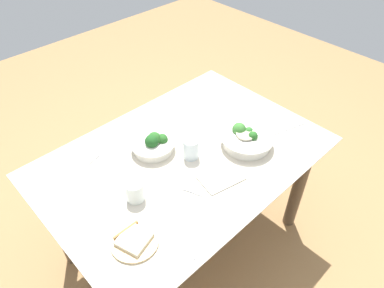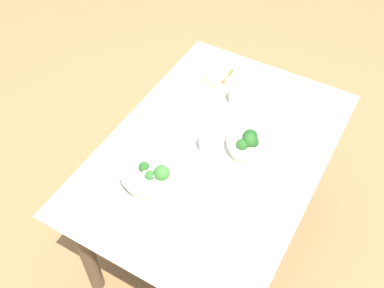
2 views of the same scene
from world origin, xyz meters
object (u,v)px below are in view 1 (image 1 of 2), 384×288
water_glass_center (191,148)px  table_knife_left (290,129)px  water_glass_side (135,191)px  bread_side_plate (134,240)px  broccoli_bowl_far (246,139)px  fork_by_far_bowl (92,161)px  napkin_folded_upper (221,178)px  fork_by_near_bowl (190,191)px  broccoli_bowl_near (153,144)px  table_knife_right (179,241)px

water_glass_center → table_knife_left: (-0.51, 0.21, -0.05)m
water_glass_side → bread_side_plate: bearing=51.5°
broccoli_bowl_far → table_knife_left: broccoli_bowl_far is taller
fork_by_far_bowl → table_knife_left: 1.01m
napkin_folded_upper → bread_side_plate: bearing=-0.4°
fork_by_near_bowl → table_knife_left: (-0.67, 0.05, -0.00)m
water_glass_side → broccoli_bowl_near: bearing=-143.4°
table_knife_left → table_knife_right: size_ratio=1.01×
table_knife_left → table_knife_right: 0.88m
table_knife_left → fork_by_near_bowl: bearing=11.6°
bread_side_plate → table_knife_left: (-0.99, 0.02, -0.01)m
broccoli_bowl_far → table_knife_left: size_ratio=1.32×
water_glass_center → fork_by_far_bowl: bearing=-39.5°
broccoli_bowl_near → water_glass_side: size_ratio=2.28×
water_glass_center → table_knife_left: water_glass_center is taller
water_glass_center → fork_by_near_bowl: (0.15, 0.16, -0.05)m
broccoli_bowl_far → water_glass_side: (0.60, -0.10, 0.01)m
table_knife_left → water_glass_side: bearing=4.0°
broccoli_bowl_near → table_knife_left: bearing=149.2°
bread_side_plate → broccoli_bowl_far: bearing=-174.9°
bread_side_plate → water_glass_side: water_glass_side is taller
broccoli_bowl_far → table_knife_left: (-0.26, 0.08, -0.03)m
fork_by_near_bowl → table_knife_left: same height
water_glass_side → table_knife_left: size_ratio=0.48×
table_knife_left → table_knife_right: (0.87, 0.10, 0.00)m
bread_side_plate → water_glass_side: bearing=-128.5°
broccoli_bowl_far → fork_by_far_bowl: (0.62, -0.42, -0.03)m
table_knife_left → napkin_folded_upper: napkin_folded_upper is taller
water_glass_side → napkin_folded_upper: (-0.34, 0.17, -0.04)m
water_glass_center → water_glass_side: water_glass_center is taller
broccoli_bowl_far → broccoli_bowl_near: broccoli_bowl_far is taller
water_glass_side → broccoli_bowl_far: bearing=170.3°
water_glass_center → fork_by_far_bowl: water_glass_center is taller
broccoli_bowl_near → fork_by_far_bowl: broccoli_bowl_near is taller
napkin_folded_upper → fork_by_near_bowl: bearing=-14.0°
water_glass_side → napkin_folded_upper: bearing=153.7°
napkin_folded_upper → water_glass_side: bearing=-26.3°
broccoli_bowl_far → water_glass_side: bearing=-9.7°
water_glass_side → fork_by_near_bowl: 0.24m
broccoli_bowl_far → water_glass_side: size_ratio=2.77×
broccoli_bowl_near → napkin_folded_upper: bearing=105.6°
bread_side_plate → table_knife_left: size_ratio=0.95×
water_glass_center → bread_side_plate: bearing=21.8°
broccoli_bowl_near → water_glass_center: (-0.10, 0.16, 0.01)m
broccoli_bowl_far → fork_by_far_bowl: broccoli_bowl_far is taller
water_glass_side → napkin_folded_upper: size_ratio=0.50×
broccoli_bowl_near → napkin_folded_upper: broccoli_bowl_near is taller
table_knife_right → fork_by_near_bowl: bearing=-47.8°
bread_side_plate → napkin_folded_upper: size_ratio=0.98×
bread_side_plate → water_glass_center: 0.52m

